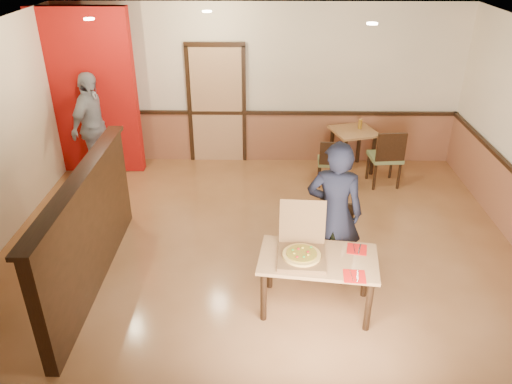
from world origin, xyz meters
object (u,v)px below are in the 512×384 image
diner (334,213)px  passerby (93,126)px  side_table (353,140)px  side_chair_right (387,156)px  condiment (360,124)px  side_chair_left (331,160)px  pizza_box (302,251)px  diner_chair (333,236)px  main_table (318,266)px

diner → passerby: passerby is taller
side_table → side_chair_right: bearing=-53.8°
diner → condiment: size_ratio=10.84×
side_chair_left → diner: size_ratio=0.45×
passerby → condiment: bearing=-70.1°
side_table → diner: bearing=-103.3°
pizza_box → side_table: bearing=76.2°
diner_chair → condiment: 3.18m
main_table → side_chair_right: 3.38m
main_table → side_chair_right: bearing=72.6°
main_table → passerby: 4.85m
diner_chair → side_chair_right: 2.62m
side_chair_right → diner: size_ratio=0.55×
main_table → pizza_box: bearing=178.2°
side_table → condiment: bearing=36.8°
condiment → side_chair_left: bearing=-129.2°
passerby → pizza_box: bearing=-120.7°
diner_chair → side_table: 3.05m
main_table → diner_chair: 0.77m
diner → pizza_box: 0.70m
side_chair_right → diner: (-1.19, -2.49, 0.36)m
diner → condiment: diner is taller
side_chair_right → condiment: size_ratio=5.98×
main_table → diner_chair: diner_chair is taller
main_table → condiment: bearing=81.5°
side_chair_left → condiment: bearing=-125.6°
side_table → passerby: passerby is taller
main_table → side_chair_left: bearing=88.0°
pizza_box → condiment: bearing=75.0°
main_table → condiment: 3.94m
side_chair_left → side_chair_right: side_chair_right is taller
main_table → diner: (0.23, 0.58, 0.33)m
diner_chair → passerby: 4.59m
main_table → diner_chair: size_ratio=1.50×
side_chair_left → diner: diner is taller
side_chair_left → pizza_box: 3.14m
diner_chair → side_table: (0.71, 2.97, 0.08)m
passerby → condiment: size_ratio=10.93×
side_table → diner: size_ratio=0.48×
side_chair_right → diner_chair: bearing=58.1°
main_table → side_table: bearing=82.8°
pizza_box → condiment: size_ratio=3.80×
diner_chair → pizza_box: bearing=-105.0°
side_table → passerby: bearing=-175.9°
diner → pizza_box: (-0.41, -0.55, -0.15)m
diner_chair → condiment: bearing=92.2°
diner_chair → pizza_box: pizza_box is taller
main_table → diner: bearing=76.0°
diner_chair → passerby: size_ratio=0.50×
side_chair_right → pizza_box: bearing=56.7°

